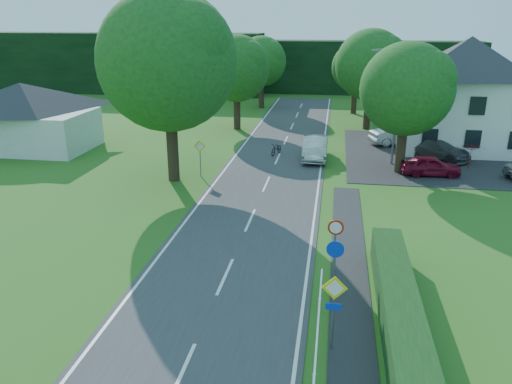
% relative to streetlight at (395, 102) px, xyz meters
% --- Properties ---
extents(road, '(7.00, 80.00, 0.04)m').
position_rel_streetlight_xyz_m(road, '(-8.06, -10.00, -4.44)').
color(road, '#38383B').
rests_on(road, ground).
extents(parking_pad, '(14.00, 16.00, 0.04)m').
position_rel_streetlight_xyz_m(parking_pad, '(3.94, 3.00, -4.44)').
color(parking_pad, '#242426').
rests_on(parking_pad, ground).
extents(line_edge_left, '(0.12, 80.00, 0.01)m').
position_rel_streetlight_xyz_m(line_edge_left, '(-11.31, -10.00, -4.42)').
color(line_edge_left, white).
rests_on(line_edge_left, road).
extents(line_edge_right, '(0.12, 80.00, 0.01)m').
position_rel_streetlight_xyz_m(line_edge_right, '(-4.81, -10.00, -4.42)').
color(line_edge_right, white).
rests_on(line_edge_right, road).
extents(line_centre, '(0.12, 80.00, 0.01)m').
position_rel_streetlight_xyz_m(line_centre, '(-8.06, -10.00, -4.42)').
color(line_centre, white).
rests_on(line_centre, road).
extents(tree_main, '(9.40, 9.40, 11.64)m').
position_rel_streetlight_xyz_m(tree_main, '(-14.06, -6.00, 1.36)').
color(tree_main, '#164A18').
rests_on(tree_main, ground).
extents(tree_left_far, '(7.00, 7.00, 8.58)m').
position_rel_streetlight_xyz_m(tree_left_far, '(-13.06, 10.00, -0.17)').
color(tree_left_far, '#164A18').
rests_on(tree_left_far, ground).
extents(tree_right_far, '(7.40, 7.40, 9.09)m').
position_rel_streetlight_xyz_m(tree_right_far, '(-1.06, 12.00, 0.08)').
color(tree_right_far, '#164A18').
rests_on(tree_right_far, ground).
extents(tree_left_back, '(6.60, 6.60, 8.07)m').
position_rel_streetlight_xyz_m(tree_left_back, '(-12.56, 22.00, -0.43)').
color(tree_left_back, '#164A18').
rests_on(tree_left_back, ground).
extents(tree_right_back, '(6.20, 6.20, 7.56)m').
position_rel_streetlight_xyz_m(tree_right_back, '(-2.06, 20.00, -0.68)').
color(tree_right_back, '#164A18').
rests_on(tree_right_back, ground).
extents(tree_right_mid, '(7.00, 7.00, 8.58)m').
position_rel_streetlight_xyz_m(tree_right_mid, '(0.44, -2.00, -0.17)').
color(tree_right_mid, '#164A18').
rests_on(tree_right_mid, ground).
extents(treeline_left, '(44.00, 6.00, 8.00)m').
position_rel_streetlight_xyz_m(treeline_left, '(-36.06, 32.00, -0.46)').
color(treeline_left, black).
rests_on(treeline_left, ground).
extents(treeline_right, '(30.00, 5.00, 7.00)m').
position_rel_streetlight_xyz_m(treeline_right, '(-0.06, 36.00, -0.96)').
color(treeline_right, black).
rests_on(treeline_right, ground).
extents(bungalow_left, '(11.00, 6.50, 5.20)m').
position_rel_streetlight_xyz_m(bungalow_left, '(-28.06, 0.00, -1.75)').
color(bungalow_left, beige).
rests_on(bungalow_left, ground).
extents(house_white, '(10.60, 8.40, 8.60)m').
position_rel_streetlight_xyz_m(house_white, '(5.94, 6.00, -0.06)').
color(house_white, white).
rests_on(house_white, ground).
extents(streetlight, '(2.03, 0.18, 8.00)m').
position_rel_streetlight_xyz_m(streetlight, '(0.00, 0.00, 0.00)').
color(streetlight, slate).
rests_on(streetlight, ground).
extents(sign_priority_right, '(0.78, 0.09, 2.59)m').
position_rel_streetlight_xyz_m(sign_priority_right, '(-3.76, -22.02, -2.67)').
color(sign_priority_right, slate).
rests_on(sign_priority_right, ground).
extents(sign_roundabout, '(0.64, 0.08, 2.37)m').
position_rel_streetlight_xyz_m(sign_roundabout, '(-3.76, -19.02, -2.79)').
color(sign_roundabout, slate).
rests_on(sign_roundabout, ground).
extents(sign_speed_limit, '(0.64, 0.11, 2.37)m').
position_rel_streetlight_xyz_m(sign_speed_limit, '(-3.76, -17.03, -2.70)').
color(sign_speed_limit, slate).
rests_on(sign_speed_limit, ground).
extents(sign_priority_left, '(0.78, 0.09, 2.44)m').
position_rel_streetlight_xyz_m(sign_priority_left, '(-12.56, -5.02, -2.75)').
color(sign_priority_left, slate).
rests_on(sign_priority_left, ground).
extents(moving_car, '(1.83, 4.96, 1.62)m').
position_rel_streetlight_xyz_m(moving_car, '(-5.36, 0.48, -3.61)').
color(moving_car, '#BDBCC1').
rests_on(moving_car, road).
extents(motorcycle, '(1.07, 1.80, 0.89)m').
position_rel_streetlight_xyz_m(motorcycle, '(-8.30, 1.28, -3.98)').
color(motorcycle, black).
rests_on(motorcycle, road).
extents(parked_car_red, '(3.93, 1.81, 1.31)m').
position_rel_streetlight_xyz_m(parked_car_red, '(2.38, -2.48, -3.77)').
color(parked_car_red, maroon).
rests_on(parked_car_red, parking_pad).
extents(parked_car_silver_a, '(5.00, 3.18, 1.55)m').
position_rel_streetlight_xyz_m(parked_car_silver_a, '(1.23, 5.97, -3.65)').
color(parked_car_silver_a, '#B6B6BB').
rests_on(parked_car_silver_a, parking_pad).
extents(parked_car_grey, '(5.17, 4.57, 1.44)m').
position_rel_streetlight_xyz_m(parked_car_grey, '(3.56, 2.00, -3.71)').
color(parked_car_grey, '#4A4B4F').
rests_on(parked_car_grey, parking_pad).
extents(parasol, '(2.04, 2.07, 1.76)m').
position_rel_streetlight_xyz_m(parasol, '(5.29, -0.50, -3.55)').
color(parasol, red).
rests_on(parasol, parking_pad).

